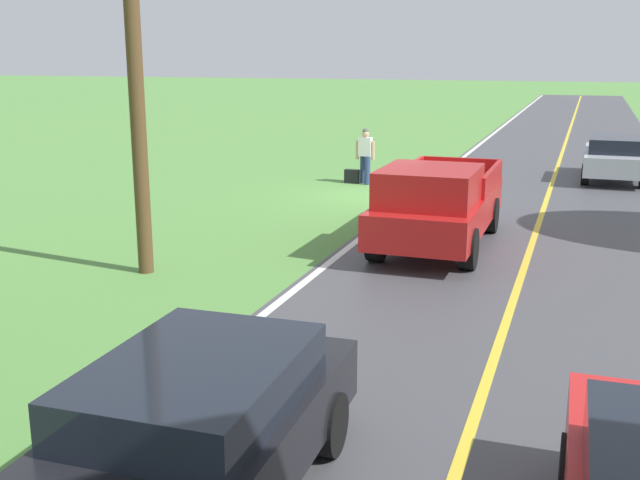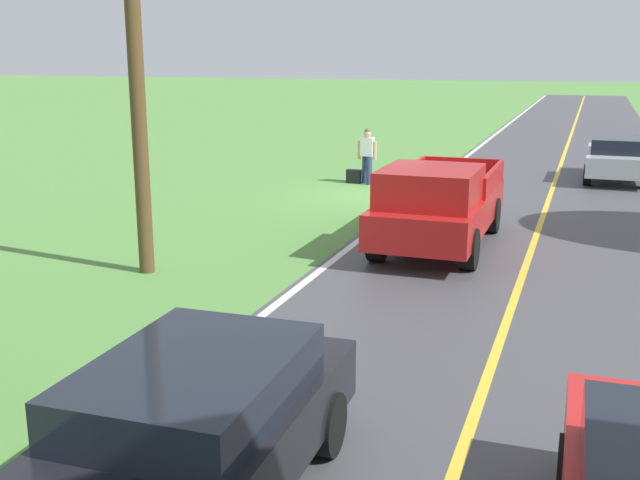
{
  "view_description": "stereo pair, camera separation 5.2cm",
  "coord_description": "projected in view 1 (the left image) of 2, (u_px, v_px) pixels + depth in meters",
  "views": [
    {
      "loc": [
        -5.56,
        20.96,
        3.99
      ],
      "look_at": [
        -1.9,
        10.56,
        1.29
      ],
      "focal_mm": 42.75,
      "sensor_mm": 36.0,
      "label": 1
    },
    {
      "loc": [
        -5.61,
        20.94,
        3.99
      ],
      "look_at": [
        -1.9,
        10.56,
        1.29
      ],
      "focal_mm": 42.75,
      "sensor_mm": 36.0,
      "label": 2
    }
  ],
  "objects": [
    {
      "name": "suitcase_carried",
      "position": [
        352.0,
        176.0,
        24.12
      ],
      "size": [
        0.46,
        0.21,
        0.43
      ],
      "primitive_type": "cube",
      "rotation": [
        0.0,
        0.0,
        1.55
      ],
      "color": "black",
      "rests_on": "ground"
    },
    {
      "name": "hitchhiker_walking",
      "position": [
        366.0,
        153.0,
        23.87
      ],
      "size": [
        0.62,
        0.52,
        1.75
      ],
      "color": "navy",
      "rests_on": "ground"
    },
    {
      "name": "ground_plane",
      "position": [
        379.0,
        196.0,
        21.95
      ],
      "size": [
        200.0,
        200.0,
        0.0
      ],
      "primitive_type": "plane",
      "color": "#568E42"
    },
    {
      "name": "road_surface",
      "position": [
        544.0,
        206.0,
        20.47
      ],
      "size": [
        7.65,
        120.0,
        0.0
      ],
      "primitive_type": "cube",
      "color": "#47474C",
      "rests_on": "ground"
    },
    {
      "name": "lane_edge_line",
      "position": [
        411.0,
        198.0,
        21.64
      ],
      "size": [
        0.16,
        117.6,
        0.0
      ],
      "primitive_type": "cube",
      "color": "silver",
      "rests_on": "ground"
    },
    {
      "name": "pickup_truck_passing",
      "position": [
        437.0,
        203.0,
        15.88
      ],
      "size": [
        2.11,
        5.4,
        1.82
      ],
      "color": "#B21919",
      "rests_on": "ground"
    },
    {
      "name": "sedan_near_oncoming",
      "position": [
        615.0,
        157.0,
        24.61
      ],
      "size": [
        1.96,
        4.41,
        1.41
      ],
      "color": "#B2B7C1",
      "rests_on": "ground"
    },
    {
      "name": "lane_centre_line",
      "position": [
        544.0,
        206.0,
        20.47
      ],
      "size": [
        0.14,
        117.6,
        0.0
      ],
      "primitive_type": "cube",
      "color": "gold",
      "rests_on": "ground"
    },
    {
      "name": "utility_pole_roadside",
      "position": [
        136.0,
        79.0,
        13.48
      ],
      "size": [
        0.28,
        0.28,
        7.12
      ],
      "primitive_type": "cylinder",
      "color": "brown",
      "rests_on": "ground"
    },
    {
      "name": "sedan_ahead_same_lane",
      "position": [
        191.0,
        435.0,
        6.64
      ],
      "size": [
        2.02,
        4.45,
        1.41
      ],
      "color": "black",
      "rests_on": "ground"
    }
  ]
}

